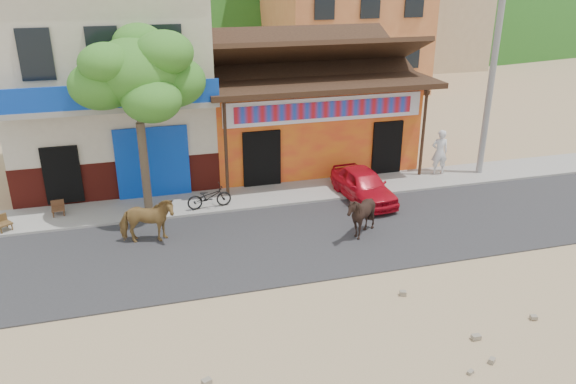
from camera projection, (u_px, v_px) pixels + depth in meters
name	position (u px, v px, depth m)	size (l,w,h in m)	color
ground	(336.00, 280.00, 14.94)	(120.00, 120.00, 0.00)	#9E825B
road	(308.00, 238.00, 17.16)	(60.00, 5.00, 0.04)	#28282B
sidewalk	(279.00, 195.00, 20.27)	(60.00, 2.00, 0.12)	gray
dance_club	(301.00, 117.00, 23.67)	(8.00, 6.00, 3.60)	orange
cafe_building	(111.00, 86.00, 21.18)	(7.00, 6.00, 7.00)	beige
apartment_rear	(423.00, 1.00, 44.24)	(8.00, 8.00, 10.00)	tan
tree	(140.00, 123.00, 17.80)	(3.00, 3.00, 6.00)	#2D721E
utility_pole	(493.00, 71.00, 20.75)	(0.24, 0.24, 8.00)	gray
cow_tan	(147.00, 221.00, 16.61)	(0.76, 1.66, 1.40)	olive
cow_dark	(361.00, 215.00, 16.97)	(1.14, 1.29, 1.42)	black
red_car	(363.00, 185.00, 19.67)	(1.34, 3.33, 1.14)	red
scooter	(209.00, 197.00, 18.90)	(0.52, 1.50, 0.79)	black
pedestrian	(440.00, 152.00, 21.79)	(0.65, 0.43, 1.78)	white
cafe_chair_left	(57.00, 203.00, 18.33)	(0.41, 0.41, 0.87)	#4C3419
cafe_chair_right	(2.00, 217.00, 17.26)	(0.42, 0.42, 0.91)	#50341A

